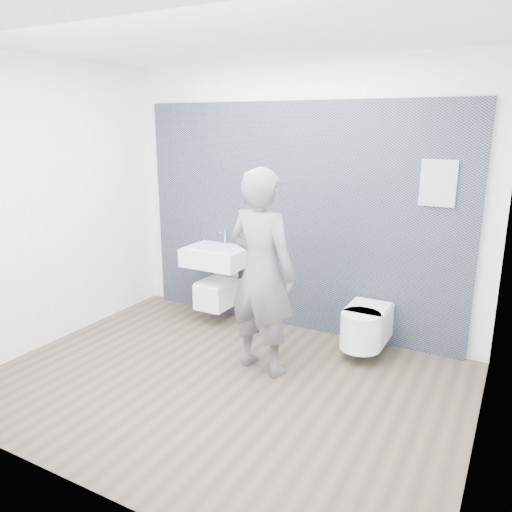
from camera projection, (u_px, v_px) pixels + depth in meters
The scene contains 8 objects.
ground at pixel (223, 383), 4.33m from camera, with size 4.00×4.00×0.00m, color brown.
room_shell at pixel (219, 182), 3.88m from camera, with size 4.00×4.00×4.00m.
tile_wall at pixel (293, 325), 5.57m from camera, with size 3.60×0.06×2.40m, color black.
washbasin at pixel (216, 256), 5.52m from camera, with size 0.67×0.50×0.50m.
toilet_square at pixel (218, 291), 5.64m from camera, with size 0.34×0.49×0.66m.
toilet_rounded at pixel (365, 326), 4.77m from camera, with size 0.39×0.66×0.35m.
info_placard at pixel (422, 353), 4.89m from camera, with size 0.31×0.03×0.42m, color white.
visitor at pixel (262, 273), 4.35m from camera, with size 0.67×0.44×1.84m, color slate.
Camera 1 is at (2.11, -3.29, 2.18)m, focal length 35.00 mm.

